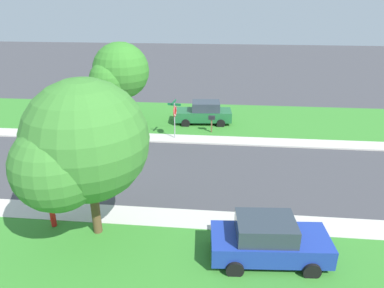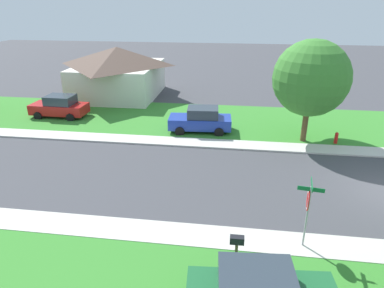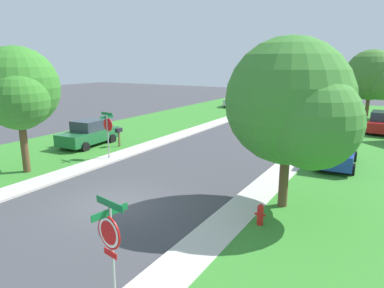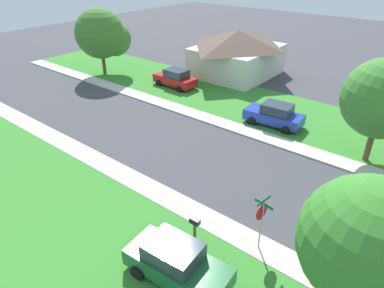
{
  "view_description": "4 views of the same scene",
  "coord_description": "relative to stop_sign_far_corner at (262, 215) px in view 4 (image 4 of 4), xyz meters",
  "views": [
    {
      "loc": [
        17.43,
        8.13,
        9.04
      ],
      "look_at": [
        -0.66,
        6.33,
        1.4
      ],
      "focal_mm": 32.41,
      "sensor_mm": 36.0,
      "label": 1
    },
    {
      "loc": [
        -15.6,
        7.44,
        8.62
      ],
      "look_at": [
        1.29,
        9.75,
        1.4
      ],
      "focal_mm": 32.06,
      "sensor_mm": 36.0,
      "label": 2
    },
    {
      "loc": [
        9.36,
        -9.73,
        5.62
      ],
      "look_at": [
        0.44,
        5.46,
        1.4
      ],
      "focal_mm": 32.61,
      "sensor_mm": 36.0,
      "label": 3
    },
    {
      "loc": [
        -15.16,
        0.18,
        11.56
      ],
      "look_at": [
        -1.16,
        11.37,
        1.4
      ],
      "focal_mm": 31.96,
      "sensor_mm": 36.0,
      "label": 4
    }
  ],
  "objects": [
    {
      "name": "sidewalk_east",
      "position": [
        9.45,
        7.25,
        -1.84
      ],
      "size": [
        1.4,
        56.0,
        0.1
      ],
      "primitive_type": "cube",
      "color": "beige",
      "rests_on": "ground"
    },
    {
      "name": "lawn_east",
      "position": [
        14.15,
        7.25,
        -1.85
      ],
      "size": [
        8.0,
        56.0,
        0.08
      ],
      "primitive_type": "cube",
      "color": "#38842D",
      "rests_on": "ground"
    },
    {
      "name": "sidewalk_west",
      "position": [
        0.05,
        7.25,
        -1.84
      ],
      "size": [
        1.4,
        56.0,
        0.1
      ],
      "primitive_type": "cube",
      "color": "beige",
      "rests_on": "ground"
    },
    {
      "name": "lawn_west",
      "position": [
        -4.65,
        7.25,
        -1.85
      ],
      "size": [
        8.0,
        56.0,
        0.08
      ],
      "primitive_type": "cube",
      "color": "#38842D",
      "rests_on": "ground"
    },
    {
      "name": "stop_sign_far_corner",
      "position": [
        0.0,
        0.0,
        0.0
      ],
      "size": [
        0.91,
        0.91,
        2.77
      ],
      "color": "#9E9EA3",
      "rests_on": "ground"
    },
    {
      "name": "car_red_behind_trees",
      "position": [
        13.34,
        16.48,
        -1.01
      ],
      "size": [
        2.11,
        4.34,
        1.76
      ],
      "color": "red",
      "rests_on": "ground"
    },
    {
      "name": "car_blue_driveway_right",
      "position": [
        11.63,
        5.15,
        -1.01
      ],
      "size": [
        2.27,
        4.42,
        1.76
      ],
      "color": "#1E389E",
      "rests_on": "ground"
    },
    {
      "name": "car_green_near_corner",
      "position": [
        -3.47,
        1.76,
        -1.01
      ],
      "size": [
        2.3,
        4.43,
        1.76
      ],
      "color": "#1E6033",
      "rests_on": "ground"
    },
    {
      "name": "tree_sidewalk_far",
      "position": [
        11.9,
        24.83,
        2.19
      ],
      "size": [
        5.37,
        5.0,
        6.74
      ],
      "color": "brown",
      "rests_on": "ground"
    },
    {
      "name": "tree_sidewalk_mid",
      "position": [
        -1.59,
        -4.22,
        2.32
      ],
      "size": [
        4.27,
        3.97,
        6.33
      ],
      "color": "brown",
      "rests_on": "ground"
    },
    {
      "name": "house_right_setback",
      "position": [
        20.3,
        13.96,
        0.49
      ],
      "size": [
        9.08,
        7.89,
        4.6
      ],
      "color": "silver",
      "rests_on": "ground"
    },
    {
      "name": "mailbox",
      "position": [
        -1.43,
        2.45,
        -0.88
      ],
      "size": [
        0.24,
        0.48,
        1.31
      ],
      "color": "brown",
      "rests_on": "ground"
    }
  ]
}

